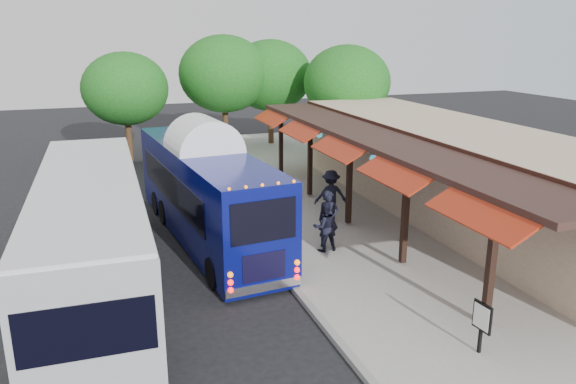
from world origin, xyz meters
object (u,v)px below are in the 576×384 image
object	(u,v)px
ped_d	(331,195)
city_bus	(91,230)
ped_b	(325,227)
ped_c	(221,165)
sign_board	(482,319)
coach_bus	(205,188)
ped_a	(328,219)

from	to	relation	value
ped_d	city_bus	bearing A→B (deg)	30.45
ped_b	ped_c	xyz separation A→B (m)	(-1.32, 9.62, 0.07)
ped_b	ped_d	xyz separation A→B (m)	(1.48, 2.95, 0.14)
ped_c	sign_board	distance (m)	16.65
coach_bus	ped_d	distance (m)	4.91
coach_bus	ped_a	distance (m)	4.51
city_bus	ped_c	distance (m)	11.61
ped_a	ped_b	xyz separation A→B (m)	(-0.27, -0.32, -0.13)
city_bus	ped_d	bearing A→B (deg)	21.65
coach_bus	ped_b	size ratio (longest dim) A/B	6.61
ped_a	ped_d	world-z (taller)	ped_d
coach_bus	ped_a	size ratio (longest dim) A/B	5.70
ped_a	sign_board	distance (m)	7.23
ped_b	sign_board	xyz separation A→B (m)	(0.92, -6.87, -0.00)
city_bus	sign_board	world-z (taller)	city_bus
city_bus	ped_a	size ratio (longest dim) A/B	6.42
ped_c	ped_d	bearing A→B (deg)	71.03
sign_board	coach_bus	bearing A→B (deg)	108.51
ped_a	ped_b	world-z (taller)	ped_a
ped_c	sign_board	world-z (taller)	ped_c
ped_a	coach_bus	bearing A→B (deg)	151.85
ped_b	ped_d	bearing A→B (deg)	-115.65
ped_b	sign_board	distance (m)	6.94
ped_d	sign_board	bearing A→B (deg)	96.50
ped_c	ped_d	xyz separation A→B (m)	(2.80, -6.68, 0.07)
coach_bus	ped_d	xyz separation A→B (m)	(4.85, 0.07, -0.75)
ped_c	ped_d	distance (m)	7.24
city_bus	ped_c	size ratio (longest dim) A/B	6.87
coach_bus	ped_d	bearing A→B (deg)	-4.84
ped_a	ped_b	bearing A→B (deg)	-122.68
city_bus	sign_board	distance (m)	10.48
city_bus	ped_c	world-z (taller)	city_bus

